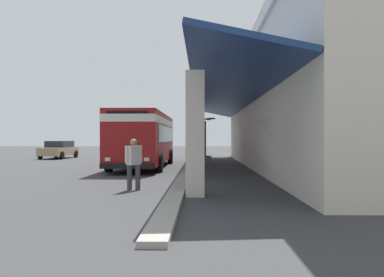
% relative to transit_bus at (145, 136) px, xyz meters
% --- Properties ---
extents(ground, '(120.00, 120.00, 0.00)m').
position_rel_transit_bus_xyz_m(ground, '(0.64, 7.68, -1.85)').
color(ground, '#38383A').
extents(curb_strip, '(34.32, 0.50, 0.12)m').
position_rel_transit_bus_xyz_m(curb_strip, '(0.52, 2.59, -1.79)').
color(curb_strip, '#9E998E').
rests_on(curb_strip, ground).
extents(plaza_building, '(28.90, 15.74, 7.32)m').
position_rel_transit_bus_xyz_m(plaza_building, '(0.52, 12.22, 1.81)').
color(plaza_building, beige).
rests_on(plaza_building, ground).
extents(transit_bus, '(11.22, 2.87, 3.34)m').
position_rel_transit_bus_xyz_m(transit_bus, '(0.00, 0.00, 0.00)').
color(transit_bus, maroon).
rests_on(transit_bus, ground).
extents(parked_sedan_tan, '(4.51, 2.22, 1.47)m').
position_rel_transit_bus_xyz_m(parked_sedan_tan, '(-9.98, -8.65, -1.10)').
color(parked_sedan_tan, '#9E845B').
rests_on(parked_sedan_tan, ground).
extents(pedestrian, '(0.54, 0.49, 1.69)m').
position_rel_transit_bus_xyz_m(pedestrian, '(10.63, 1.13, -0.90)').
color(pedestrian, '#38383D').
rests_on(pedestrian, ground).
extents(potted_palm, '(1.49, 1.54, 3.11)m').
position_rel_transit_bus_xyz_m(potted_palm, '(-3.45, 3.60, -1.10)').
color(potted_palm, gray).
rests_on(potted_palm, ground).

